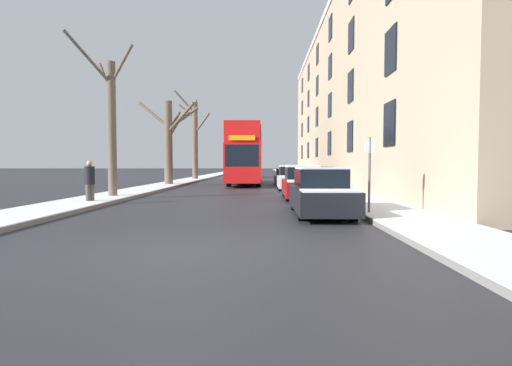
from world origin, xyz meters
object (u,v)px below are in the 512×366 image
bare_tree_left_0 (111,124)px  bare_tree_left_1 (169,138)px  parked_car_1 (302,183)px  parked_car_2 (292,179)px  parked_car_0 (320,193)px  street_sign_post (370,171)px  pedestrian_left_sidewalk (90,181)px  parked_car_3 (286,177)px  oncoming_van (241,168)px  double_decker_bus (246,153)px  bare_tree_left_2 (195,137)px

bare_tree_left_0 → bare_tree_left_1: 11.27m
parked_car_1 → parked_car_2: size_ratio=1.02×
parked_car_1 → parked_car_0: bearing=-90.0°
bare_tree_left_1 → street_sign_post: 20.29m
bare_tree_left_0 → pedestrian_left_sidewalk: (0.14, -2.64, -2.49)m
bare_tree_left_1 → pedestrian_left_sidewalk: bearing=-89.5°
bare_tree_left_1 → parked_car_3: bearing=11.8°
oncoming_van → street_sign_post: bearing=-80.7°
bare_tree_left_0 → pedestrian_left_sidewalk: bearing=-87.1°
double_decker_bus → pedestrian_left_sidewalk: bearing=-108.3°
parked_car_1 → parked_car_3: (-0.00, 12.72, -0.10)m
parked_car_0 → parked_car_2: size_ratio=1.00×
parked_car_1 → parked_car_2: 6.68m
parked_car_0 → street_sign_post: (1.36, -0.62, 0.69)m
oncoming_van → bare_tree_left_1: bearing=-102.8°
parked_car_3 → street_sign_post: street_sign_post is taller
pedestrian_left_sidewalk → street_sign_post: size_ratio=0.73×
bare_tree_left_1 → street_sign_post: bearing=-60.0°
parked_car_3 → street_sign_post: 19.35m
double_decker_bus → street_sign_post: size_ratio=4.89×
parked_car_3 → bare_tree_left_0: bearing=-123.7°
bare_tree_left_2 → parked_car_1: bare_tree_left_2 is taller
street_sign_post → bare_tree_left_1: bearing=120.0°
bare_tree_left_1 → parked_car_1: bearing=-51.3°
bare_tree_left_1 → parked_car_1: bare_tree_left_1 is taller
parked_car_0 → pedestrian_left_sidewalk: 9.10m
bare_tree_left_2 → double_decker_bus: bare_tree_left_2 is taller
bare_tree_left_0 → parked_car_2: size_ratio=1.62×
parked_car_3 → parked_car_0: bearing=-90.0°
parked_car_0 → pedestrian_left_sidewalk: bearing=161.1°
pedestrian_left_sidewalk → street_sign_post: (9.97, -3.56, 0.43)m
bare_tree_left_2 → pedestrian_left_sidewalk: bare_tree_left_2 is taller
bare_tree_left_1 → oncoming_van: bare_tree_left_1 is taller
parked_car_0 → oncoming_van: bearing=97.3°
double_decker_bus → oncoming_van: (-1.31, 16.10, -1.31)m
parked_car_0 → oncoming_van: (-4.52, 35.42, 0.54)m
double_decker_bus → parked_car_3: (3.21, -0.65, -1.93)m
double_decker_bus → parked_car_2: size_ratio=2.62×
bare_tree_left_1 → street_sign_post: (10.10, -17.47, -2.14)m
pedestrian_left_sidewalk → bare_tree_left_1: bearing=-148.1°
parked_car_3 → pedestrian_left_sidewalk: pedestrian_left_sidewalk is taller
bare_tree_left_0 → parked_car_2: 11.57m
parked_car_3 → bare_tree_left_1: bearing=-168.2°
bare_tree_left_0 → parked_car_1: size_ratio=1.59×
parked_car_0 → parked_car_3: parked_car_0 is taller
bare_tree_left_0 → parked_car_0: (8.75, -5.58, -2.76)m
bare_tree_left_2 → parked_car_0: bearing=-72.5°
bare_tree_left_2 → oncoming_van: (4.23, 7.72, -3.10)m
oncoming_van → street_sign_post: street_sign_post is taller
bare_tree_left_0 → bare_tree_left_1: bare_tree_left_0 is taller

